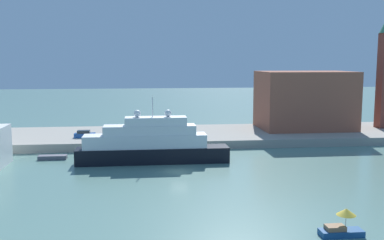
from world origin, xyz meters
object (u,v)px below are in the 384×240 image
Objects in this scene: parked_car at (85,134)px; person_figure at (107,133)px; large_yacht at (151,144)px; harbor_building at (305,100)px; work_barge at (53,157)px; mooring_bollard at (175,139)px; small_motorboat at (342,226)px.

person_figure reaches higher than parked_car.
person_figure is at bearing 115.94° from large_yacht.
harbor_building reaches higher than large_yacht.
work_barge is 12.63m from parked_car.
person_figure is at bearing 6.32° from parked_car.
large_yacht is at bearing -113.51° from mooring_bollard.
parked_car is (-12.37, 16.13, -0.82)m from large_yacht.
large_yacht is 14.56× the size of person_figure.
harbor_building reaches higher than small_motorboat.
mooring_bollard is at bearing 106.22° from small_motorboat.
large_yacht is 6.01× the size of small_motorboat.
large_yacht is at bearing -14.63° from work_barge.
small_motorboat is 1.02× the size of parked_car.
parked_car is (-29.50, 48.23, 1.15)m from small_motorboat.
work_barge is (-16.10, 4.20, -2.63)m from large_yacht.
large_yacht is at bearing 118.08° from small_motorboat.
small_motorboat is at bearing -61.92° from large_yacht.
person_figure reaches higher than work_barge.
large_yacht is 20.34m from parked_car.
large_yacht is 6.15× the size of parked_car.
mooring_bollard is at bearing -24.75° from person_figure.
harbor_building is 4.92× the size of parked_car.
small_motorboat is 2.42× the size of person_figure.
parked_car is at bearing 72.62° from work_barge.
large_yacht is 36.44m from small_motorboat.
small_motorboat is 57.68m from harbor_building.
harbor_building is (33.76, 22.71, 4.78)m from large_yacht.
large_yacht is at bearing -52.52° from parked_car.
large_yacht reaches higher than work_barge.
harbor_building is at bearing 8.31° from person_figure.
work_barge is at bearing -162.55° from mooring_bollard.
mooring_bollard is at bearing -157.61° from harbor_building.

